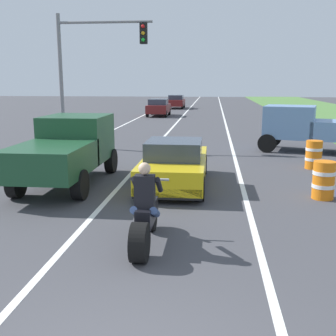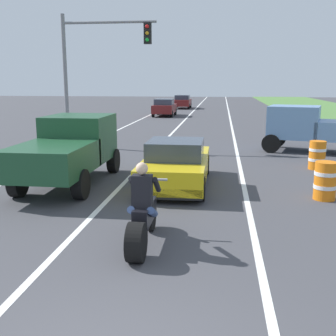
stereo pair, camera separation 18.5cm
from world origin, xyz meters
name	(u,v)px [view 2 (the right image)]	position (x,y,z in m)	size (l,w,h in m)	color
lane_stripe_left_solid	(108,134)	(-5.40, 20.00, 0.00)	(0.14, 120.00, 0.01)	white
lane_stripe_right_solid	(234,137)	(1.80, 20.00, 0.00)	(0.14, 120.00, 0.01)	white
lane_stripe_centre_dashed	(170,135)	(-1.80, 20.00, 0.00)	(0.14, 120.00, 0.01)	white
motorcycle_with_rider	(143,217)	(-0.30, 3.78, 0.59)	(0.70, 2.21, 1.62)	black
sports_car_yellow	(176,165)	(-0.20, 8.56, 0.63)	(1.84, 4.30, 1.37)	yellow
pickup_truck_left_lane_dark_green	(69,147)	(-3.38, 8.40, 1.11)	(2.02, 4.80, 1.98)	#1E4C2D
pickup_truck_right_shoulder_light_blue	(316,127)	(5.15, 15.23, 1.11)	(5.14, 3.14, 1.98)	#6B93C6
traffic_light_mast_near	(93,60)	(-4.79, 15.54, 3.98)	(4.37, 0.34, 6.00)	gray
construction_barrel_nearest	(325,181)	(3.81, 7.57, 0.50)	(0.58, 0.58, 1.00)	orange
construction_barrel_mid	(317,155)	(4.45, 11.50, 0.50)	(0.58, 0.58, 1.00)	orange
distant_car_far_ahead	(164,107)	(-3.93, 33.39, 0.77)	(1.80, 4.00, 1.50)	maroon
distant_car_further_ahead	(183,102)	(-3.32, 44.02, 0.77)	(1.80, 4.00, 1.50)	maroon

